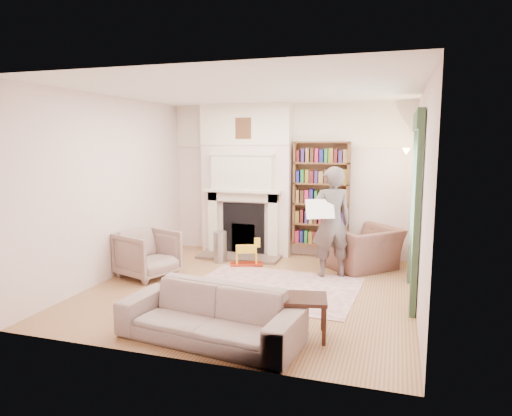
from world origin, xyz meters
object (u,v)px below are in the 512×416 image
(sofa, at_px, (210,315))
(rocking_horse, at_px, (246,252))
(armchair_reading, at_px, (363,248))
(man_reading, at_px, (331,222))
(bookcase, at_px, (321,194))
(coffee_table, at_px, (294,316))
(paraffin_heater, at_px, (220,247))
(armchair_left, at_px, (148,254))

(sofa, relative_size, rocking_horse, 3.58)
(armchair_reading, relative_size, man_reading, 0.62)
(bookcase, height_order, armchair_reading, bookcase)
(coffee_table, bearing_deg, armchair_reading, 69.47)
(armchair_reading, height_order, man_reading, man_reading)
(coffee_table, bearing_deg, paraffin_heater, 115.22)
(rocking_horse, bearing_deg, bookcase, 19.24)
(bookcase, relative_size, sofa, 0.94)
(sofa, distance_m, man_reading, 2.93)
(coffee_table, distance_m, rocking_horse, 2.91)
(sofa, distance_m, paraffin_heater, 3.21)
(armchair_reading, relative_size, sofa, 0.55)
(armchair_reading, distance_m, sofa, 3.59)
(armchair_left, distance_m, coffee_table, 3.07)
(bookcase, distance_m, armchair_left, 3.23)
(paraffin_heater, height_order, rocking_horse, paraffin_heater)
(armchair_left, bearing_deg, rocking_horse, -31.23)
(armchair_left, relative_size, paraffin_heater, 1.46)
(man_reading, height_order, paraffin_heater, man_reading)
(bookcase, bearing_deg, paraffin_heater, -152.02)
(man_reading, relative_size, paraffin_heater, 3.16)
(bookcase, bearing_deg, man_reading, -72.85)
(coffee_table, relative_size, paraffin_heater, 1.27)
(sofa, xyz_separation_m, coffee_table, (0.84, 0.37, -0.06))
(sofa, height_order, rocking_horse, sofa)
(armchair_left, height_order, sofa, armchair_left)
(bookcase, height_order, armchair_left, bookcase)
(sofa, height_order, paraffin_heater, sofa)
(armchair_left, xyz_separation_m, man_reading, (2.74, 0.86, 0.50))
(armchair_reading, relative_size, paraffin_heater, 1.95)
(bookcase, distance_m, paraffin_heater, 2.05)
(armchair_left, bearing_deg, bookcase, -30.40)
(armchair_reading, height_order, armchair_left, armchair_left)
(rocking_horse, bearing_deg, coffee_table, -83.08)
(armchair_reading, xyz_separation_m, paraffin_heater, (-2.43, -0.31, -0.07))
(sofa, distance_m, rocking_horse, 2.97)
(bookcase, distance_m, man_reading, 1.25)
(bookcase, height_order, paraffin_heater, bookcase)
(armchair_reading, bearing_deg, paraffin_heater, -38.15)
(armchair_reading, bearing_deg, bookcase, -79.91)
(coffee_table, bearing_deg, armchair_left, 140.10)
(armchair_left, distance_m, sofa, 2.62)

